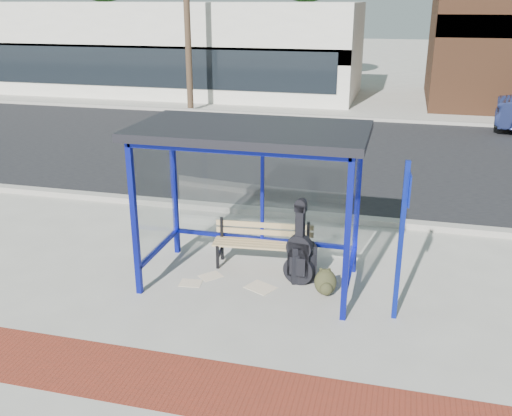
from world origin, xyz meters
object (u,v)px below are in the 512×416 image
(guitar_bag, at_px, (299,255))
(suitcase, at_px, (303,263))
(bench, at_px, (263,241))
(backpack, at_px, (326,283))

(guitar_bag, relative_size, suitcase, 1.94)
(bench, xyz_separation_m, backpack, (1.12, -0.73, -0.24))
(suitcase, bearing_deg, guitar_bag, -141.34)
(bench, relative_size, guitar_bag, 1.26)
(bench, bearing_deg, guitar_bag, -40.54)
(bench, height_order, suitcase, bench)
(guitar_bag, relative_size, backpack, 3.28)
(suitcase, height_order, backpack, suitcase)
(bench, distance_m, backpack, 1.35)
(bench, xyz_separation_m, suitcase, (0.72, -0.40, -0.12))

